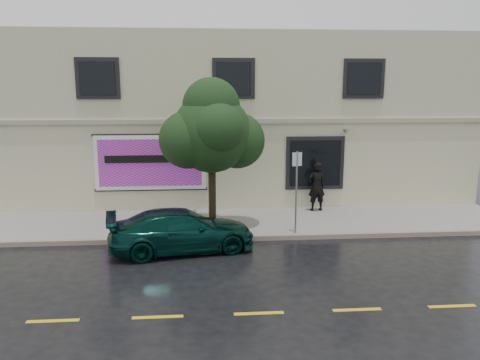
{
  "coord_description": "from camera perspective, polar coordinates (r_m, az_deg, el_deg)",
  "views": [
    {
      "loc": [
        -1.15,
        -12.91,
        4.86
      ],
      "look_at": [
        0.03,
        2.2,
        1.86
      ],
      "focal_mm": 35.0,
      "sensor_mm": 36.0,
      "label": 1
    }
  ],
  "objects": [
    {
      "name": "umbrella",
      "position": [
        18.11,
        9.45,
        3.29
      ],
      "size": [
        1.01,
        1.01,
        0.71
      ],
      "primitive_type": "imported",
      "rotation": [
        0.0,
        0.0,
        0.06
      ],
      "color": "black",
      "rests_on": "pedestrian"
    },
    {
      "name": "street_tree",
      "position": [
        15.37,
        -3.5,
        5.67
      ],
      "size": [
        2.6,
        2.6,
        4.55
      ],
      "color": "#302315",
      "rests_on": "sidewalk"
    },
    {
      "name": "car",
      "position": [
        14.27,
        -7.11,
        -6.12
      ],
      "size": [
        4.64,
        2.69,
        1.27
      ],
      "primitive_type": "imported",
      "rotation": [
        0.0,
        0.0,
        1.76
      ],
      "color": "#072B26",
      "rests_on": "ground"
    },
    {
      "name": "sign_pole",
      "position": [
        15.23,
        6.9,
        -0.58
      ],
      "size": [
        0.33,
        0.11,
        2.72
      ],
      "rotation": [
        0.0,
        0.0,
        0.26
      ],
      "color": "gray",
      "rests_on": "sidewalk"
    },
    {
      "name": "fire_hydrant",
      "position": [
        16.19,
        -5.69,
        -4.52
      ],
      "size": [
        0.29,
        0.27,
        0.7
      ],
      "rotation": [
        0.0,
        0.0,
        -0.11
      ],
      "color": "white",
      "rests_on": "sidewalk"
    },
    {
      "name": "billboard",
      "position": [
        18.17,
        -10.88,
        2.1
      ],
      "size": [
        4.3,
        0.16,
        2.2
      ],
      "color": "white",
      "rests_on": "ground"
    },
    {
      "name": "building",
      "position": [
        21.98,
        -1.45,
        7.64
      ],
      "size": [
        20.0,
        8.12,
        7.0
      ],
      "color": "#B6B592",
      "rests_on": "ground"
    },
    {
      "name": "pedestrian",
      "position": [
        18.33,
        9.32,
        -0.77
      ],
      "size": [
        0.77,
        0.57,
        1.91
      ],
      "primitive_type": "imported",
      "rotation": [
        0.0,
        0.0,
        3.31
      ],
      "color": "black",
      "rests_on": "sidewalk"
    },
    {
      "name": "curb",
      "position": [
        15.23,
        0.11,
        -7.12
      ],
      "size": [
        20.0,
        0.18,
        0.16
      ],
      "primitive_type": "cube",
      "color": "gray",
      "rests_on": "ground"
    },
    {
      "name": "sidewalk",
      "position": [
        16.9,
        -0.36,
        -5.26
      ],
      "size": [
        20.0,
        3.5,
        0.15
      ],
      "primitive_type": "cube",
      "color": "#999690",
      "rests_on": "ground"
    },
    {
      "name": "ground",
      "position": [
        13.85,
        0.61,
        -9.36
      ],
      "size": [
        90.0,
        90.0,
        0.0
      ],
      "primitive_type": "plane",
      "color": "black",
      "rests_on": "ground"
    },
    {
      "name": "road_marking",
      "position": [
        10.65,
        2.32,
        -15.93
      ],
      "size": [
        19.0,
        0.12,
        0.01
      ],
      "primitive_type": "cube",
      "color": "gold",
      "rests_on": "ground"
    }
  ]
}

